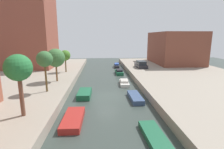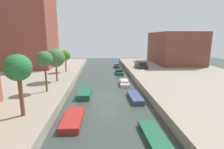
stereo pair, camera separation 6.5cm
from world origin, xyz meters
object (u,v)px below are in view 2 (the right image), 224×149
object	(u,v)px
street_tree_3	(56,58)
apartment_tower_far	(28,19)
street_tree_1	(18,69)
moored_boat_left_3	(84,94)
moored_boat_left_2	(73,119)
moored_boat_right_3	(124,83)
moored_boat_right_5	(117,66)
moored_boat_right_1	(154,137)
parked_car	(141,65)
low_block_right	(174,48)
moored_boat_right_4	(119,72)
moored_boat_right_2	(135,97)
street_tree_4	(65,56)
street_tree_2	(44,59)

from	to	relation	value
street_tree_3	apartment_tower_far	bearing A→B (deg)	122.74
street_tree_1	moored_boat_left_3	bearing A→B (deg)	59.12
street_tree_1	moored_boat_left_2	size ratio (longest dim) A/B	1.17
moored_boat_right_3	moored_boat_right_5	world-z (taller)	moored_boat_right_5
moored_boat_left_3	moored_boat_right_1	distance (m)	11.94
street_tree_3	parked_car	bearing A→B (deg)	35.53
low_block_right	moored_boat_left_3	bearing A→B (deg)	-133.66
apartment_tower_far	moored_boat_left_2	xyz separation A→B (m)	(12.70, -24.93, -10.96)
street_tree_3	moored_boat_left_2	xyz separation A→B (m)	(4.07, -11.52, -4.23)
apartment_tower_far	moored_boat_right_1	xyz separation A→B (m)	(19.23, -28.14, -11.01)
moored_boat_right_4	moored_boat_right_2	bearing A→B (deg)	-88.72
street_tree_4	moored_boat_right_1	xyz separation A→B (m)	(10.60, -21.87, -3.90)
moored_boat_right_1	moored_boat_left_2	bearing A→B (deg)	153.82
moored_boat_left_3	moored_boat_right_1	xyz separation A→B (m)	(6.11, -10.26, -0.12)
street_tree_3	moored_boat_right_5	distance (m)	21.05
parked_car	moored_boat_right_4	world-z (taller)	parked_car
moored_boat_right_3	street_tree_4	bearing A→B (deg)	149.00
low_block_right	moored_boat_right_5	distance (m)	15.30
parked_car	moored_boat_right_2	size ratio (longest dim) A/B	1.09
moored_boat_left_3	moored_boat_right_5	world-z (taller)	moored_boat_right_5
street_tree_4	moored_boat_right_5	distance (m)	15.46
parked_car	moored_boat_right_2	distance (m)	17.77
moored_boat_left_2	moored_boat_right_2	xyz separation A→B (m)	(6.76, 5.44, -0.00)
street_tree_2	moored_boat_right_4	distance (m)	18.49
moored_boat_right_2	street_tree_1	bearing A→B (deg)	-151.41
low_block_right	moored_boat_left_3	xyz separation A→B (m)	(-20.88, -21.89, -4.52)
apartment_tower_far	moored_boat_left_3	world-z (taller)	apartment_tower_far
moored_boat_left_3	low_block_right	bearing A→B (deg)	46.34
moored_boat_left_2	moored_boat_right_1	bearing A→B (deg)	-26.18
parked_car	moored_boat_left_2	size ratio (longest dim) A/B	1.04
moored_boat_left_2	parked_car	bearing A→B (deg)	63.23
moored_boat_left_3	moored_boat_right_4	xyz separation A→B (m)	(6.00, 13.81, 0.06)
moored_boat_right_5	parked_car	bearing A→B (deg)	-54.47
street_tree_2	moored_boat_right_1	size ratio (longest dim) A/B	1.12
street_tree_2	street_tree_4	world-z (taller)	street_tree_2
street_tree_2	street_tree_4	distance (m)	12.37
street_tree_1	parked_car	bearing A→B (deg)	56.13
low_block_right	moored_boat_left_2	xyz separation A→B (m)	(-21.30, -28.93, -4.58)
low_block_right	parked_car	bearing A→B (deg)	-147.27
street_tree_1	street_tree_4	distance (m)	19.14
moored_boat_left_2	moored_boat_right_5	bearing A→B (deg)	77.13
street_tree_2	moored_boat_right_3	size ratio (longest dim) A/B	1.30
street_tree_1	moored_boat_right_4	bearing A→B (deg)	63.80
apartment_tower_far	street_tree_2	size ratio (longest dim) A/B	4.13
moored_boat_left_2	street_tree_4	bearing A→B (deg)	102.32
moored_boat_right_5	low_block_right	bearing A→B (deg)	-0.86
low_block_right	street_tree_3	bearing A→B (deg)	-145.54
street_tree_4	moored_boat_left_2	xyz separation A→B (m)	(4.07, -18.66, -3.84)
moored_boat_left_3	moored_boat_right_4	distance (m)	15.06
moored_boat_left_3	moored_boat_right_2	xyz separation A→B (m)	(6.34, -1.60, -0.07)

